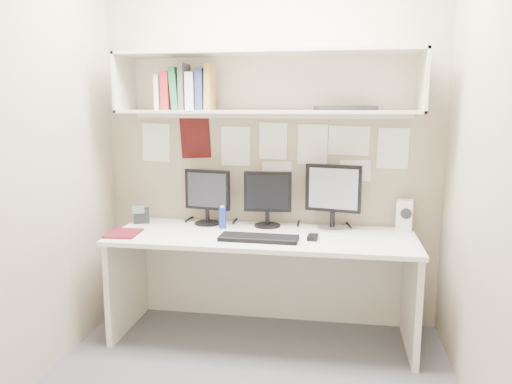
% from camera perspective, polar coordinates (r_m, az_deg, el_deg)
% --- Properties ---
extents(wall_back, '(2.40, 0.02, 2.60)m').
position_cam_1_polar(wall_back, '(3.57, 1.64, 5.52)').
color(wall_back, gray).
rests_on(wall_back, ground).
extents(wall_front, '(2.40, 0.02, 2.60)m').
position_cam_1_polar(wall_front, '(1.62, -7.84, -0.08)').
color(wall_front, gray).
rests_on(wall_front, ground).
extents(wall_left, '(0.02, 2.00, 2.60)m').
position_cam_1_polar(wall_left, '(3.04, -24.19, 3.85)').
color(wall_left, gray).
rests_on(wall_left, ground).
extents(wall_right, '(0.02, 2.00, 2.60)m').
position_cam_1_polar(wall_right, '(2.64, 25.22, 2.96)').
color(wall_right, gray).
rests_on(wall_right, ground).
extents(desk, '(2.00, 0.70, 0.73)m').
position_cam_1_polar(desk, '(3.43, 0.77, -10.69)').
color(desk, silver).
rests_on(desk, floor).
extents(overhead_hutch, '(2.00, 0.38, 0.40)m').
position_cam_1_polar(overhead_hutch, '(3.42, 1.36, 12.36)').
color(overhead_hutch, beige).
rests_on(overhead_hutch, wall_back).
extents(pinned_papers, '(1.92, 0.01, 0.48)m').
position_cam_1_polar(pinned_papers, '(3.57, 1.63, 4.71)').
color(pinned_papers, white).
rests_on(pinned_papers, wall_back).
extents(monitor_left, '(0.34, 0.18, 0.39)m').
position_cam_1_polar(monitor_left, '(3.57, -5.58, -0.22)').
color(monitor_left, black).
rests_on(monitor_left, desk).
extents(monitor_center, '(0.33, 0.18, 0.39)m').
position_cam_1_polar(monitor_center, '(3.49, 1.34, -0.45)').
color(monitor_center, black).
rests_on(monitor_center, desk).
extents(monitor_right, '(0.38, 0.21, 0.45)m').
position_cam_1_polar(monitor_right, '(3.45, 8.79, -0.22)').
color(monitor_right, '#A5A5AA').
rests_on(monitor_right, desk).
extents(keyboard, '(0.50, 0.19, 0.02)m').
position_cam_1_polar(keyboard, '(3.17, 0.32, -5.29)').
color(keyboard, black).
rests_on(keyboard, desk).
extents(mouse, '(0.07, 0.11, 0.03)m').
position_cam_1_polar(mouse, '(3.20, 6.51, -5.17)').
color(mouse, black).
rests_on(mouse, desk).
extents(speaker, '(0.13, 0.13, 0.21)m').
position_cam_1_polar(speaker, '(3.55, 16.65, -2.52)').
color(speaker, silver).
rests_on(speaker, desk).
extents(blue_bottle, '(0.05, 0.05, 0.16)m').
position_cam_1_polar(blue_bottle, '(3.47, -3.85, -2.92)').
color(blue_bottle, navy).
rests_on(blue_bottle, desk).
extents(maroon_notebook, '(0.21, 0.25, 0.01)m').
position_cam_1_polar(maroon_notebook, '(3.42, -14.90, -4.59)').
color(maroon_notebook, '#5A0F1A').
rests_on(maroon_notebook, desk).
extents(desk_phone, '(0.14, 0.13, 0.13)m').
position_cam_1_polar(desk_phone, '(3.71, -12.97, -2.64)').
color(desk_phone, black).
rests_on(desk_phone, desk).
extents(book_stack, '(0.38, 0.19, 0.31)m').
position_cam_1_polar(book_stack, '(3.48, -7.99, 11.51)').
color(book_stack, silver).
rests_on(book_stack, overhead_hutch).
extents(hutch_tray, '(0.42, 0.25, 0.03)m').
position_cam_1_polar(hutch_tray, '(3.36, 10.18, 9.42)').
color(hutch_tray, black).
rests_on(hutch_tray, overhead_hutch).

